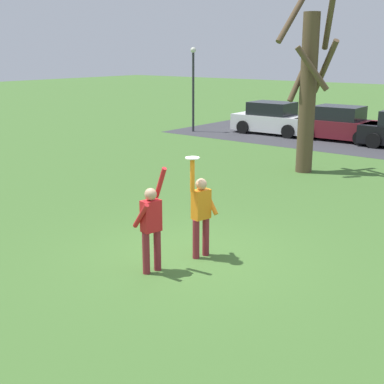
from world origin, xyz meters
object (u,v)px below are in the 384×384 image
at_px(person_catcher, 201,211).
at_px(person_defender, 151,223).
at_px(frisbee_disc, 192,158).
at_px(bare_tree_tall, 308,86).
at_px(lamppost_by_lot, 193,81).
at_px(parked_car_maroon, 341,125).
at_px(parked_car_white, 273,119).

distance_m(person_catcher, person_defender, 1.22).
bearing_deg(frisbee_disc, bare_tree_tall, 102.75).
bearing_deg(frisbee_disc, lamppost_by_lot, 128.40).
height_order(frisbee_disc, lamppost_by_lot, lamppost_by_lot).
relative_size(frisbee_disc, bare_tree_tall, 0.04).
relative_size(person_defender, lamppost_by_lot, 0.48).
relative_size(person_defender, bare_tree_tall, 0.33).
bearing_deg(bare_tree_tall, parked_car_maroon, 104.08).
xyz_separation_m(person_catcher, parked_car_maroon, (-3.83, 15.72, -0.25)).
relative_size(parked_car_maroon, lamppost_by_lot, 0.97).
height_order(person_defender, lamppost_by_lot, lamppost_by_lot).
distance_m(parked_car_white, parked_car_maroon, 3.49).
bearing_deg(bare_tree_tall, person_catcher, -76.62).
height_order(frisbee_disc, parked_car_white, frisbee_disc).
height_order(person_catcher, parked_car_maroon, person_catcher).
bearing_deg(parked_car_white, frisbee_disc, -66.80).
height_order(person_defender, bare_tree_tall, bare_tree_tall).
distance_m(frisbee_disc, lamppost_by_lot, 17.55).
bearing_deg(person_defender, frisbee_disc, 0.00).
height_order(person_defender, frisbee_disc, frisbee_disc).
relative_size(person_defender, parked_car_maroon, 0.49).
height_order(person_catcher, bare_tree_tall, bare_tree_tall).
bearing_deg(parked_car_white, bare_tree_tall, -54.43).
bearing_deg(frisbee_disc, parked_car_white, 114.82).
relative_size(frisbee_disc, parked_car_maroon, 0.07).
relative_size(person_catcher, frisbee_disc, 7.46).
xyz_separation_m(parked_car_white, parked_car_maroon, (3.49, 0.22, 0.00)).
distance_m(parked_car_white, bare_tree_tall, 9.03).
distance_m(frisbee_disc, bare_tree_tall, 9.01).
relative_size(frisbee_disc, parked_car_white, 0.07).
height_order(frisbee_disc, parked_car_maroon, frisbee_disc).
bearing_deg(person_defender, bare_tree_tall, 22.68).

